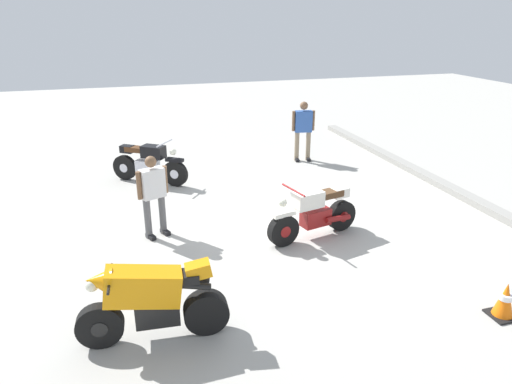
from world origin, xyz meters
name	(u,v)px	position (x,y,z in m)	size (l,w,h in m)	color
ground_plane	(273,220)	(0.00, 0.00, 0.00)	(40.00, 40.00, 0.00)	#ADAAA3
curb_edge	(460,194)	(0.00, 4.60, 0.07)	(14.00, 0.30, 0.15)	gray
motorcycle_cream_vintage	(314,213)	(0.96, 0.50, 0.49)	(0.76, 1.93, 1.07)	black
motorcycle_black_cruiser	(149,163)	(-3.04, -2.24, 0.52)	(1.33, 1.76, 1.09)	black
motorcycle_orange_sportbike	(152,300)	(3.12, -2.66, 0.59)	(0.70, 1.96, 1.14)	black
person_in_white_shirt	(153,192)	(0.04, -2.36, 0.89)	(0.44, 0.61, 1.59)	#59595B
person_in_blue_shirt	(303,127)	(-3.73, 2.14, 0.97)	(0.36, 0.66, 1.70)	gray
traffic_cone	(505,300)	(4.02, 2.08, 0.26)	(0.36, 0.36, 0.53)	black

